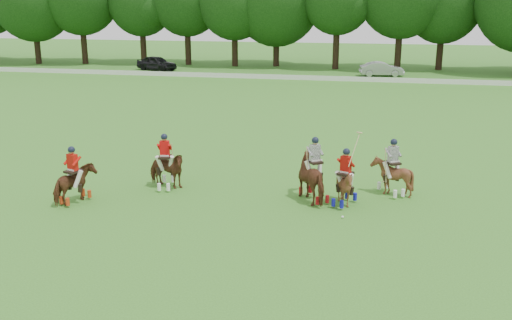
% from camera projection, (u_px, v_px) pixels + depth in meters
% --- Properties ---
extents(ground, '(180.00, 180.00, 0.00)m').
position_uv_depth(ground, '(209.00, 236.00, 17.94)').
color(ground, '#387120').
rests_on(ground, ground).
extents(boundary_rail, '(120.00, 0.10, 0.44)m').
position_uv_depth(boundary_rail, '(327.00, 78.00, 53.65)').
color(boundary_rail, white).
rests_on(boundary_rail, ground).
extents(car_left, '(4.92, 3.22, 1.56)m').
position_uv_depth(car_left, '(157.00, 63.00, 61.63)').
color(car_left, black).
rests_on(car_left, ground).
extents(car_mid, '(4.52, 2.25, 1.42)m').
position_uv_depth(car_mid, '(382.00, 69.00, 56.72)').
color(car_mid, '#A2A1A7').
rests_on(car_mid, ground).
extents(polo_red_a, '(1.25, 1.81, 2.13)m').
position_uv_depth(polo_red_a, '(74.00, 183.00, 20.77)').
color(polo_red_a, '#4B2314').
rests_on(polo_red_a, ground).
extents(polo_red_b, '(1.68, 1.51, 2.20)m').
position_uv_depth(polo_red_b, '(166.00, 169.00, 22.42)').
color(polo_red_b, '#4B2314').
rests_on(polo_red_b, ground).
extents(polo_red_c, '(1.54, 1.62, 2.67)m').
position_uv_depth(polo_red_c, '(345.00, 186.00, 20.51)').
color(polo_red_c, '#4B2314').
rests_on(polo_red_c, ground).
extents(polo_stripe_a, '(1.95, 2.19, 2.41)m').
position_uv_depth(polo_stripe_a, '(314.00, 178.00, 20.99)').
color(polo_stripe_a, '#4B2314').
rests_on(polo_stripe_a, ground).
extents(polo_stripe_b, '(1.72, 1.76, 2.19)m').
position_uv_depth(polo_stripe_b, '(392.00, 175.00, 21.65)').
color(polo_stripe_b, '#4B2314').
rests_on(polo_stripe_b, ground).
extents(polo_ball, '(0.09, 0.09, 0.09)m').
position_uv_depth(polo_ball, '(343.00, 217.00, 19.45)').
color(polo_ball, white).
rests_on(polo_ball, ground).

